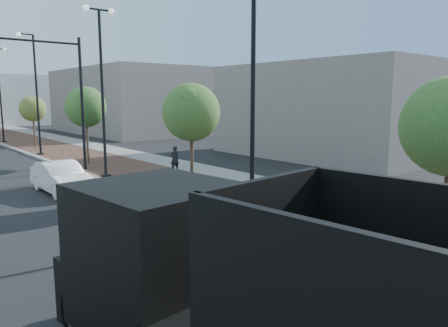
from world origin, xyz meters
TOP-DOWN VIEW (x-y plane):
  - sidewalk at (3.50, 40.00)m, footprint 7.00×140.00m
  - concrete_strip at (6.20, 40.00)m, footprint 2.40×140.00m
  - curb at (0.00, 40.00)m, footprint 0.30×140.00m
  - white_sedan at (-2.60, 19.82)m, footprint 1.65×4.54m
  - pedestrian at (4.69, 21.23)m, footprint 0.62×0.45m
  - streetlight_1 at (0.49, 10.00)m, footprint 1.44×0.56m
  - streetlight_2 at (0.60, 22.00)m, footprint 1.72×0.56m
  - streetlight_3 at (0.49, 34.00)m, footprint 1.44×0.56m
  - streetlight_4 at (0.60, 46.00)m, footprint 1.72×0.56m
  - traffic_mast at (-0.30, 25.00)m, footprint 5.09×0.20m
  - tree_1 at (1.65, 15.02)m, footprint 2.57×2.56m
  - tree_2 at (1.65, 27.02)m, footprint 2.67×2.67m
  - tree_3 at (1.65, 39.02)m, footprint 2.30×2.23m
  - commercial_block_ne at (16.00, 50.00)m, footprint 12.00×22.00m
  - commercial_block_e at (18.00, 20.00)m, footprint 10.00×16.00m
  - utility_cover_1 at (2.40, 8.00)m, footprint 0.50×0.50m
  - utility_cover_2 at (2.40, 19.00)m, footprint 0.50×0.50m

SIDE VIEW (x-z plane):
  - sidewalk at x=3.50m, z-range 0.00..0.12m
  - concrete_strip at x=6.20m, z-range 0.00..0.13m
  - curb at x=0.00m, z-range 0.00..0.14m
  - utility_cover_1 at x=2.40m, z-range 0.12..0.14m
  - utility_cover_2 at x=2.40m, z-range 0.12..0.14m
  - white_sedan at x=-2.60m, z-range 0.00..1.49m
  - pedestrian at x=4.69m, z-range 0.00..1.59m
  - commercial_block_e at x=18.00m, z-range 0.00..7.00m
  - tree_3 at x=1.65m, z-range 1.19..5.82m
  - tree_1 at x=1.65m, z-range 1.28..6.42m
  - tree_2 at x=1.65m, z-range 1.26..6.49m
  - commercial_block_ne at x=16.00m, z-range 0.00..8.00m
  - streetlight_1 at x=0.49m, z-range -0.26..8.95m
  - streetlight_3 at x=0.49m, z-range -0.26..8.95m
  - streetlight_2 at x=0.60m, z-range 0.18..9.46m
  - streetlight_4 at x=0.60m, z-range 0.18..9.46m
  - traffic_mast at x=-0.30m, z-range 0.98..8.98m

